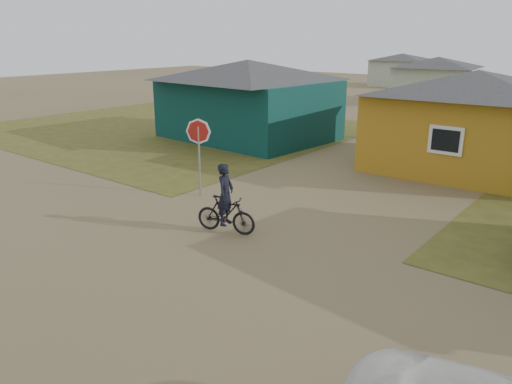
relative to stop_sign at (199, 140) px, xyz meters
The scene contains 8 objects.
ground 6.22m from the stop_sign, 54.46° to the right, with size 120.00×120.00×0.00m, color olive.
grass_nw 13.48m from the stop_sign, 142.23° to the left, with size 20.00×18.00×0.00m, color brown.
house_teal 10.04m from the stop_sign, 120.22° to the left, with size 8.93×7.08×4.00m.
house_yellow 10.93m from the stop_sign, 57.05° to the left, with size 7.72×6.76×3.90m.
house_pale_west 29.29m from the stop_sign, 95.00° to the left, with size 7.04×6.15×3.60m.
house_pale_north 42.51m from the stop_sign, 104.38° to the left, with size 6.28×5.81×3.40m.
stop_sign is the anchor object (origin of this frame).
cyclist 3.70m from the stop_sign, 33.89° to the right, with size 1.77×0.94×1.92m.
Camera 1 is at (8.00, -6.52, 5.10)m, focal length 35.00 mm.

